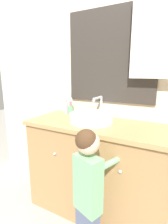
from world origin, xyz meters
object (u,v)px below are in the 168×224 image
at_px(sink_basin, 92,117).
at_px(toothbrush_holder, 71,109).
at_px(child_figure, 88,185).
at_px(soap_dispenser, 66,108).

xyz_separation_m(sink_basin, toothbrush_holder, (-0.32, 0.14, 0.01)).
bearing_deg(child_figure, toothbrush_holder, 131.16).
bearing_deg(child_figure, soap_dispenser, 133.55).
relative_size(toothbrush_holder, soap_dispenser, 1.35).
bearing_deg(sink_basin, toothbrush_holder, 156.26).
height_order(sink_basin, toothbrush_holder, sink_basin).
relative_size(soap_dispenser, child_figure, 0.15).
bearing_deg(soap_dispenser, child_figure, -46.45).
xyz_separation_m(toothbrush_holder, soap_dispenser, (-0.08, 0.04, 0.00)).
xyz_separation_m(soap_dispenser, child_figure, (0.59, -0.62, -0.37)).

